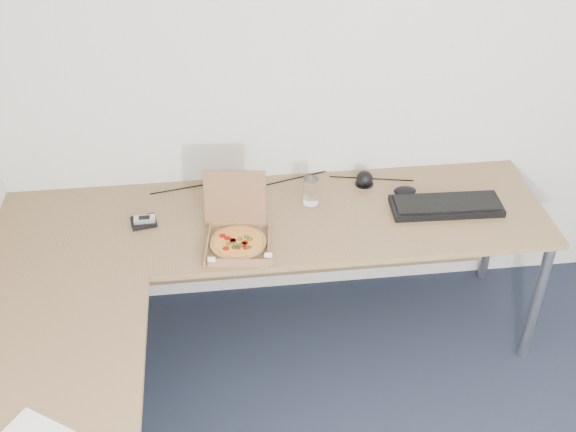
{
  "coord_description": "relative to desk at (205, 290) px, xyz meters",
  "views": [
    {
      "loc": [
        -0.75,
        -1.22,
        2.66
      ],
      "look_at": [
        -0.45,
        1.28,
        0.82
      ],
      "focal_mm": 44.8,
      "sensor_mm": 36.0,
      "label": 1
    }
  ],
  "objects": [
    {
      "name": "mouse",
      "position": [
        0.96,
        0.54,
        0.05
      ],
      "size": [
        0.11,
        0.07,
        0.04
      ],
      "primitive_type": "ellipsoid",
      "rotation": [
        0.0,
        0.0,
        -0.0
      ],
      "color": "black",
      "rests_on": "desk"
    },
    {
      "name": "drinking_glass",
      "position": [
        0.51,
        0.52,
        0.09
      ],
      "size": [
        0.07,
        0.07,
        0.13
      ],
      "primitive_type": "cylinder",
      "color": "silver",
      "rests_on": "desk"
    },
    {
      "name": "keyboard",
      "position": [
        1.12,
        0.4,
        0.05
      ],
      "size": [
        0.51,
        0.2,
        0.03
      ],
      "primitive_type": "cube",
      "rotation": [
        0.0,
        0.0,
        -0.04
      ],
      "color": "black",
      "rests_on": "desk"
    },
    {
      "name": "cable_bundle",
      "position": [
        0.37,
        0.71,
        0.03
      ],
      "size": [
        0.62,
        0.13,
        0.01
      ],
      "primitive_type": null,
      "rotation": [
        0.0,
        0.0,
        0.14
      ],
      "color": "black",
      "rests_on": "desk"
    },
    {
      "name": "room_shell",
      "position": [
        0.82,
        -0.97,
        0.55
      ],
      "size": [
        3.5,
        3.5,
        2.5
      ],
      "primitive_type": null,
      "color": "silver",
      "rests_on": "ground"
    },
    {
      "name": "wallet",
      "position": [
        -0.26,
        0.45,
        0.04
      ],
      "size": [
        0.13,
        0.11,
        0.02
      ],
      "primitive_type": "cube",
      "rotation": [
        0.0,
        0.0,
        0.18
      ],
      "color": "black",
      "rests_on": "desk"
    },
    {
      "name": "phone",
      "position": [
        -0.26,
        0.44,
        0.06
      ],
      "size": [
        0.1,
        0.05,
        0.02
      ],
      "primitive_type": "cube",
      "rotation": [
        0.0,
        0.0,
        0.05
      ],
      "color": "#B2B5BA",
      "rests_on": "wallet"
    },
    {
      "name": "desk",
      "position": [
        0.0,
        0.0,
        0.0
      ],
      "size": [
        2.5,
        2.2,
        0.73
      ],
      "color": "olive",
      "rests_on": "ground"
    },
    {
      "name": "pizza_box",
      "position": [
        0.15,
        0.25,
        0.06
      ],
      "size": [
        0.27,
        0.32,
        0.28
      ],
      "rotation": [
        0.0,
        0.0,
        -0.13
      ],
      "color": "#93633E",
      "rests_on": "desk"
    },
    {
      "name": "dome_speaker",
      "position": [
        0.79,
        0.65,
        0.07
      ],
      "size": [
        0.09,
        0.09,
        0.08
      ],
      "primitive_type": "ellipsoid",
      "color": "black",
      "rests_on": "desk"
    }
  ]
}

